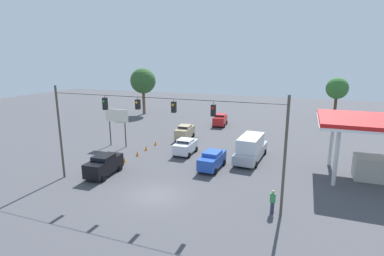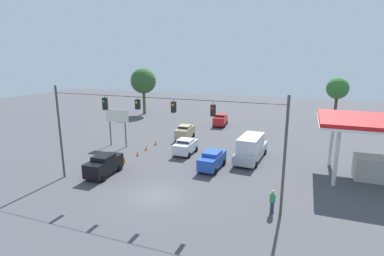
% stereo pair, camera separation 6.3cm
% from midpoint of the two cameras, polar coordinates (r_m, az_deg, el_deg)
% --- Properties ---
extents(ground_plane, '(140.00, 140.00, 0.00)m').
position_cam_midpoint_polar(ground_plane, '(25.95, -6.97, -12.57)').
color(ground_plane, '#47474C').
extents(overhead_signal_span, '(20.37, 0.38, 8.83)m').
position_cam_midpoint_polar(overhead_signal_span, '(24.40, -7.09, -0.19)').
color(overhead_signal_span, '#4C473D').
rests_on(overhead_signal_span, ground_plane).
extents(box_truck_silver_oncoming_far, '(2.86, 7.55, 2.80)m').
position_cam_midpoint_polar(box_truck_silver_oncoming_far, '(34.35, 11.10, -3.72)').
color(box_truck_silver_oncoming_far, '#A8AAB2').
rests_on(box_truck_silver_oncoming_far, ground_plane).
extents(sedan_tan_withflow_far, '(2.11, 4.22, 2.01)m').
position_cam_midpoint_polar(sedan_tan_withflow_far, '(42.29, -1.42, -0.75)').
color(sedan_tan_withflow_far, tan).
rests_on(sedan_tan_withflow_far, ground_plane).
extents(sedan_red_withflow_deep, '(2.42, 4.33, 1.98)m').
position_cam_midpoint_polar(sedan_red_withflow_deep, '(50.97, 5.34, 1.60)').
color(sedan_red_withflow_deep, red).
rests_on(sedan_red_withflow_deep, ground_plane).
extents(sedan_black_parked_shoulder, '(2.17, 4.48, 2.03)m').
position_cam_midpoint_polar(sedan_black_parked_shoulder, '(30.70, -16.48, -6.74)').
color(sedan_black_parked_shoulder, black).
rests_on(sedan_black_parked_shoulder, ground_plane).
extents(sedan_white_withflow_mid, '(2.12, 3.85, 1.83)m').
position_cam_midpoint_polar(sedan_white_withflow_mid, '(35.79, -1.31, -3.49)').
color(sedan_white_withflow_mid, silver).
rests_on(sedan_white_withflow_mid, ground_plane).
extents(sedan_blue_crossing_near, '(2.11, 4.46, 1.86)m').
position_cam_midpoint_polar(sedan_blue_crossing_near, '(31.21, 3.80, -6.03)').
color(sedan_blue_crossing_near, '#234CB2').
rests_on(sedan_blue_crossing_near, ground_plane).
extents(traffic_cone_nearest, '(0.35, 0.35, 0.60)m').
position_cam_midpoint_polar(traffic_cone_nearest, '(32.07, -15.00, -7.21)').
color(traffic_cone_nearest, orange).
rests_on(traffic_cone_nearest, ground_plane).
extents(traffic_cone_second, '(0.35, 0.35, 0.60)m').
position_cam_midpoint_polar(traffic_cone_second, '(33.96, -12.83, -5.93)').
color(traffic_cone_second, orange).
rests_on(traffic_cone_second, ground_plane).
extents(traffic_cone_third, '(0.35, 0.35, 0.60)m').
position_cam_midpoint_polar(traffic_cone_third, '(35.83, -10.40, -4.80)').
color(traffic_cone_third, orange).
rests_on(traffic_cone_third, ground_plane).
extents(traffic_cone_fourth, '(0.35, 0.35, 0.60)m').
position_cam_midpoint_polar(traffic_cone_fourth, '(37.77, -8.79, -3.79)').
color(traffic_cone_fourth, orange).
rests_on(traffic_cone_fourth, ground_plane).
extents(traffic_cone_fifth, '(0.35, 0.35, 0.60)m').
position_cam_midpoint_polar(traffic_cone_fifth, '(39.79, -7.02, -2.85)').
color(traffic_cone_fifth, orange).
rests_on(traffic_cone_fifth, ground_plane).
extents(gas_station, '(10.99, 8.18, 5.83)m').
position_cam_midpoint_polar(gas_station, '(32.43, 32.30, -1.35)').
color(gas_station, red).
rests_on(gas_station, ground_plane).
extents(roadside_billboard, '(3.32, 0.16, 4.87)m').
position_cam_midpoint_polar(roadside_billboard, '(39.57, -14.15, 1.61)').
color(roadside_billboard, '#4C473D').
rests_on(roadside_billboard, ground_plane).
extents(pedestrian, '(0.40, 0.28, 1.82)m').
position_cam_midpoint_polar(pedestrian, '(23.47, 15.02, -13.35)').
color(pedestrian, '#2D334C').
rests_on(pedestrian, ground_plane).
extents(tree_horizon_left, '(5.06, 5.06, 9.27)m').
position_cam_midpoint_polar(tree_horizon_left, '(61.57, -9.34, 8.80)').
color(tree_horizon_left, brown).
rests_on(tree_horizon_left, ground_plane).
extents(tree_horizon_right, '(3.87, 3.87, 7.83)m').
position_cam_midpoint_polar(tree_horizon_right, '(60.48, 25.89, 6.76)').
color(tree_horizon_right, '#4C3823').
rests_on(tree_horizon_right, ground_plane).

